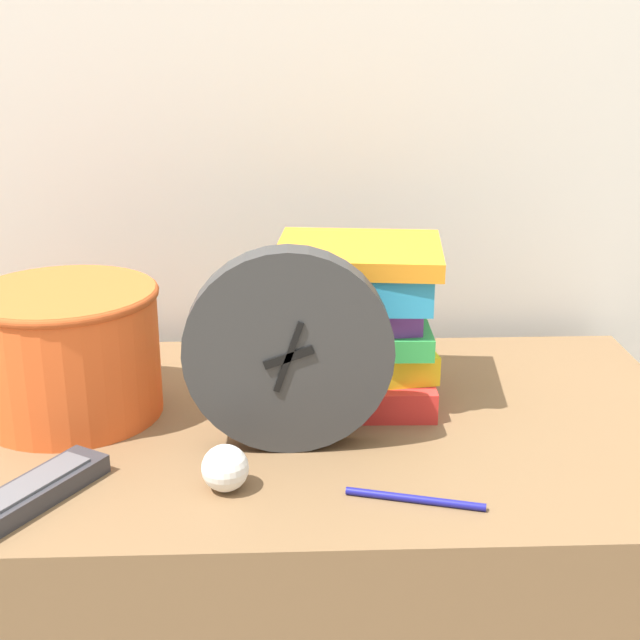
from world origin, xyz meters
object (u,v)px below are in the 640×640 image
(book_stack, at_px, (344,324))
(tv_remote, at_px, (36,491))
(crumpled_paper_ball, at_px, (225,468))
(desk_clock, at_px, (288,351))
(pen, at_px, (415,499))
(basket, at_px, (68,348))

(book_stack, distance_m, tv_remote, 0.42)
(crumpled_paper_ball, bearing_deg, book_stack, 58.76)
(desk_clock, xyz_separation_m, crumpled_paper_ball, (-0.07, -0.09, -0.09))
(tv_remote, relative_size, crumpled_paper_ball, 3.36)
(desk_clock, distance_m, pen, 0.21)
(book_stack, relative_size, basket, 1.10)
(book_stack, xyz_separation_m, pen, (0.06, -0.26, -0.10))
(basket, bearing_deg, crumpled_paper_ball, -44.49)
(crumpled_paper_ball, bearing_deg, tv_remote, -175.73)
(crumpled_paper_ball, bearing_deg, desk_clock, 54.64)
(desk_clock, height_order, book_stack, desk_clock)
(tv_remote, relative_size, pen, 1.19)
(desk_clock, xyz_separation_m, tv_remote, (-0.26, -0.11, -0.11))
(tv_remote, distance_m, crumpled_paper_ball, 0.19)
(book_stack, distance_m, pen, 0.28)
(book_stack, bearing_deg, pen, -78.06)
(desk_clock, bearing_deg, tv_remote, -157.15)
(pen, bearing_deg, crumpled_paper_ball, 169.89)
(basket, xyz_separation_m, tv_remote, (0.01, -0.21, -0.07))
(book_stack, bearing_deg, tv_remote, -143.73)
(tv_remote, bearing_deg, pen, -3.00)
(book_stack, bearing_deg, crumpled_paper_ball, -121.24)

